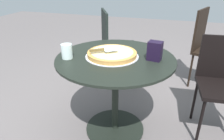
# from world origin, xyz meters

# --- Properties ---
(ground_plane) EXTENTS (10.00, 10.00, 0.00)m
(ground_plane) POSITION_xyz_m (0.00, 0.00, 0.00)
(ground_plane) COLOR #635C5C
(patio_table) EXTENTS (0.91, 0.91, 0.70)m
(patio_table) POSITION_xyz_m (0.00, 0.00, 0.51)
(patio_table) COLOR black
(patio_table) RESTS_ON ground
(pizza_on_tray) EXTENTS (0.41, 0.41, 0.05)m
(pizza_on_tray) POSITION_xyz_m (0.01, 0.03, 0.71)
(pizza_on_tray) COLOR silver
(pizza_on_tray) RESTS_ON patio_table
(pizza_server) EXTENTS (0.16, 0.20, 0.02)m
(pizza_server) POSITION_xyz_m (-0.03, 0.09, 0.76)
(pizza_server) COLOR silver
(pizza_server) RESTS_ON pizza_on_tray
(drinking_cup) EXTENTS (0.08, 0.08, 0.11)m
(drinking_cup) POSITION_xyz_m (-0.13, 0.34, 0.75)
(drinking_cup) COLOR silver
(drinking_cup) RESTS_ON patio_table
(napkin_dispenser) EXTENTS (0.09, 0.11, 0.14)m
(napkin_dispenser) POSITION_xyz_m (0.03, -0.29, 0.76)
(napkin_dispenser) COLOR black
(napkin_dispenser) RESTS_ON patio_table
(patio_chair_near) EXTENTS (0.42, 0.42, 0.82)m
(patio_chair_near) POSITION_xyz_m (0.28, -0.83, 0.49)
(patio_chair_near) COLOR black
(patio_chair_near) RESTS_ON ground
(patio_chair_far) EXTENTS (0.47, 0.47, 0.92)m
(patio_chair_far) POSITION_xyz_m (1.11, -0.78, 0.53)
(patio_chair_far) COLOR black
(patio_chair_far) RESTS_ON ground
(patio_chair_corner) EXTENTS (0.56, 0.56, 0.90)m
(patio_chair_corner) POSITION_xyz_m (0.86, 0.26, 0.53)
(patio_chair_corner) COLOR black
(patio_chair_corner) RESTS_ON ground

